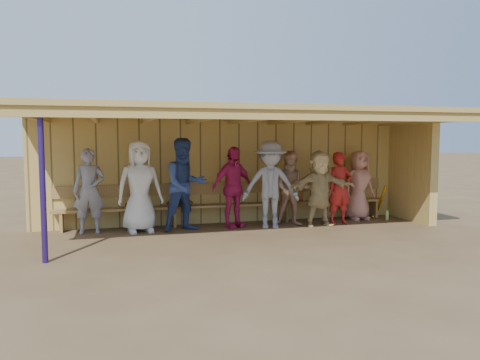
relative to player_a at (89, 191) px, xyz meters
name	(u,v)px	position (x,y,z in m)	size (l,w,h in m)	color
ground	(245,233)	(3.03, -0.81, -0.86)	(90.00, 90.00, 0.00)	brown
player_a	(89,191)	(0.00, 0.00, 0.00)	(0.63, 0.41, 1.72)	gray
player_b	(140,186)	(0.99, -0.16, 0.08)	(0.92, 0.60, 1.88)	white
player_c	(185,185)	(1.91, -0.26, 0.10)	(0.94, 0.73, 1.93)	navy
player_d	(233,187)	(2.94, -0.20, 0.01)	(1.02, 0.43, 1.75)	#C31F58
player_e	(270,185)	(3.71, -0.45, 0.07)	(1.20, 0.69, 1.86)	gray
player_f	(320,188)	(4.81, -0.54, -0.03)	(1.54, 0.49, 1.66)	tan
player_g	(340,188)	(5.36, -0.41, -0.05)	(0.59, 0.39, 1.62)	red
player_h	(359,185)	(6.06, -0.01, -0.05)	(0.80, 0.52, 1.63)	tan
player_extra	(292,189)	(4.26, -0.30, -0.04)	(0.80, 0.62, 1.64)	tan
dugout_structure	(253,149)	(3.42, -0.12, 0.83)	(8.80, 3.20, 2.50)	tan
bench	(231,200)	(3.03, 0.31, -0.33)	(7.60, 0.34, 0.93)	#A27D45
dugout_equipment	(206,204)	(2.43, 0.18, -0.37)	(6.06, 0.62, 0.80)	gold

